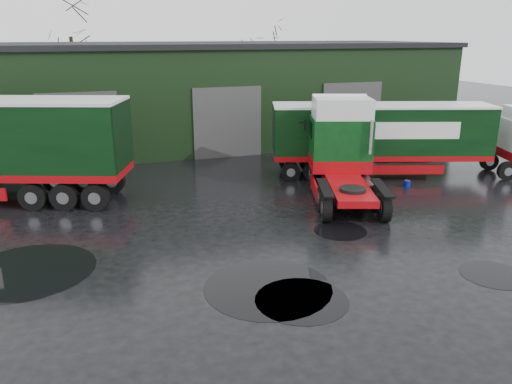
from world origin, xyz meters
TOP-DOWN VIEW (x-y plane):
  - ground at (0.00, 0.00)m, footprint 100.00×100.00m
  - warehouse at (2.00, 20.00)m, footprint 32.40×12.40m
  - hero_tractor at (4.39, 4.50)m, footprint 4.99×7.38m
  - lorry_right at (8.00, 7.59)m, footprint 13.76×6.63m
  - wash_bucket at (8.22, 5.45)m, footprint 0.36×0.36m
  - tree_back_a at (-6.00, 30.00)m, footprint 4.40×4.40m
  - tree_back_b at (10.00, 30.00)m, footprint 4.40×4.40m
  - puddle_0 at (-1.39, -1.54)m, footprint 3.64×3.64m
  - puddle_1 at (2.59, 1.56)m, footprint 1.92×1.92m
  - puddle_2 at (-7.87, 1.85)m, footprint 4.01×4.01m
  - puddle_3 at (5.21, -3.03)m, footprint 1.93×1.93m
  - puddle_4 at (-0.78, -2.50)m, footprint 2.54×2.54m

SIDE VIEW (x-z plane):
  - ground at x=0.00m, z-range 0.00..0.00m
  - puddle_0 at x=-1.39m, z-range 0.00..0.01m
  - puddle_1 at x=2.59m, z-range 0.00..0.01m
  - puddle_2 at x=-7.87m, z-range 0.00..0.01m
  - puddle_3 at x=5.21m, z-range 0.00..0.01m
  - puddle_4 at x=-0.78m, z-range 0.00..0.01m
  - wash_bucket at x=8.22m, z-range 0.00..0.28m
  - lorry_right at x=8.00m, z-range 0.00..3.61m
  - hero_tractor at x=4.39m, z-range 0.00..4.23m
  - warehouse at x=2.00m, z-range 0.01..6.31m
  - tree_back_b at x=10.00m, z-range 0.00..7.50m
  - tree_back_a at x=-6.00m, z-range 0.00..9.50m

